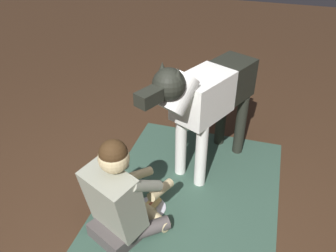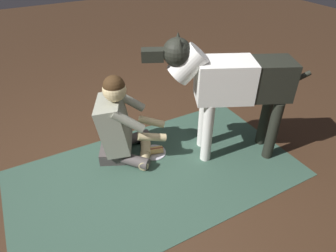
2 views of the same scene
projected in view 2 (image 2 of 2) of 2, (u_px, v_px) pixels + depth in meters
name	position (u px, v px, depth m)	size (l,w,h in m)	color
ground_plane	(128.00, 166.00, 2.83)	(14.35, 14.35, 0.00)	#3E281A
area_rug	(157.00, 173.00, 2.74)	(2.59, 1.45, 0.01)	#345042
person_sitting_on_floor	(120.00, 125.00, 2.77)	(0.72, 0.62, 0.86)	#4E4746
large_dog	(231.00, 83.00, 2.58)	(1.36, 0.74, 1.20)	white
hot_dog_on_plate	(154.00, 151.00, 2.97)	(0.25, 0.25, 0.06)	silver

